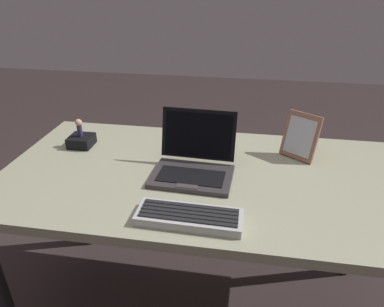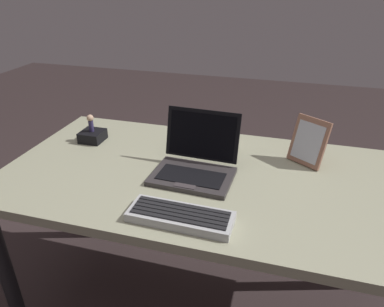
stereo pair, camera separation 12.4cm
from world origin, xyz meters
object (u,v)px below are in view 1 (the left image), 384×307
Objects in this scene: laptop_front at (194,163)px; figurine at (79,126)px; coffee_mug at (212,136)px; external_keyboard at (189,217)px; figurine_stand at (81,141)px; photo_frame at (301,136)px.

figurine is (-0.52, 0.16, 0.05)m from laptop_front.
laptop_front is 2.41× the size of coffee_mug.
figurine_stand is (-0.55, 0.44, 0.01)m from external_keyboard.
laptop_front is at bearing -16.83° from figurine_stand.
external_keyboard is (0.03, -0.28, -0.03)m from laptop_front.
figurine reaches higher than coffee_mug.
external_keyboard is at bearing -91.00° from coffee_mug.
external_keyboard is 4.17× the size of figurine.
external_keyboard is at bearing -83.85° from laptop_front.
laptop_front is 0.45m from photo_frame.
coffee_mug is (0.04, 0.24, 0.01)m from laptop_front.
figurine_stand is at bearing -171.79° from coffee_mug.
figurine_stand is at bearing 141.37° from external_keyboard.
figurine is at bearing 0.00° from figurine_stand.
external_keyboard is 0.61m from photo_frame.
coffee_mug is (0.56, 0.08, 0.03)m from figurine_stand.
external_keyboard is at bearing -38.63° from figurine_stand.
external_keyboard is 0.70m from figurine_stand.
coffee_mug is at bearing 8.21° from figurine_stand.
laptop_front reaches higher than coffee_mug.
figurine_stand reaches higher than external_keyboard.
photo_frame is at bearing 2.77° from figurine_stand.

